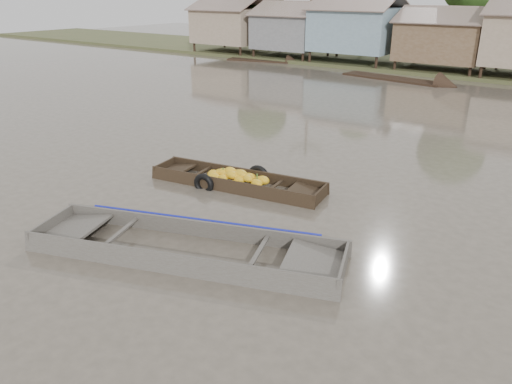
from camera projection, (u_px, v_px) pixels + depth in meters
The scene contains 3 objects.
ground at pixel (214, 241), 12.02m from camera, with size 120.00×120.00×0.00m, color #524B3F.
banana_boat at pixel (235, 181), 15.36m from camera, with size 5.68×2.21×0.78m.
viewer_boat at pixel (187, 251), 11.44m from camera, with size 7.51×4.24×0.59m.
Camera 1 is at (7.11, -8.05, 5.64)m, focal length 35.00 mm.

